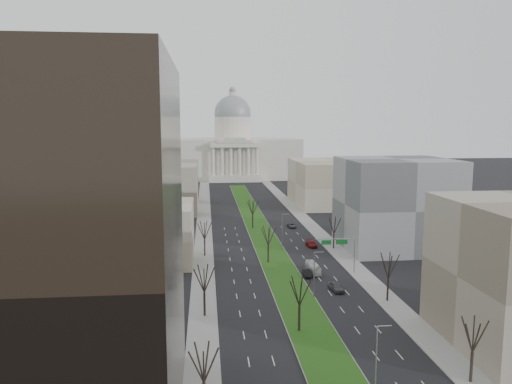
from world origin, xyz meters
TOP-DOWN VIEW (x-y plane):
  - ground at (0.00, 120.00)m, footprint 600.00×600.00m
  - median at (0.00, 118.99)m, footprint 8.00×222.03m
  - sidewalk_left at (-17.50, 95.00)m, footprint 5.00×330.00m
  - sidewalk_right at (17.50, 95.00)m, footprint 5.00×330.00m
  - capitol at (0.00, 269.59)m, footprint 80.00×46.00m
  - building_glass_tower at (-37.00, 18.00)m, footprint 34.00×30.00m
  - building_beige_left at (-33.00, 85.00)m, footprint 26.00×22.00m
  - building_grey_right at (34.00, 92.00)m, footprint 28.00×26.00m
  - building_far_left at (-35.00, 160.00)m, footprint 30.00×40.00m
  - building_far_right at (35.00, 165.00)m, footprint 30.00×40.00m
  - tree_left_near at (-17.20, 18.00)m, footprint 5.10×5.10m
  - tree_left_mid at (-17.20, 48.00)m, footprint 5.40×5.40m
  - tree_left_far at (-17.20, 88.00)m, footprint 5.28×5.28m
  - tree_right_near at (17.20, 22.00)m, footprint 5.16×5.16m
  - tree_right_mid at (17.20, 52.00)m, footprint 5.52×5.52m
  - tree_right_far at (17.20, 92.00)m, footprint 5.04×5.04m
  - tree_median_a at (-2.00, 40.00)m, footprint 5.40×5.40m
  - tree_median_b at (-2.00, 80.00)m, footprint 5.40×5.40m
  - tree_median_c at (-2.00, 120.00)m, footprint 5.40×5.40m
  - streetlamp_median_a at (3.76, 20.00)m, footprint 1.90×0.20m
  - streetlamp_median_b at (3.76, 55.00)m, footprint 1.90×0.20m
  - streetlamp_median_c at (3.76, 95.00)m, footprint 1.90×0.20m
  - mast_arm_signs at (13.49, 70.03)m, footprint 9.12×0.24m
  - car_grey_near at (9.04, 58.60)m, footprint 2.68×5.27m
  - car_black at (5.20, 68.73)m, footprint 1.76×4.72m
  - car_red at (11.67, 94.67)m, footprint 2.48×5.65m
  - car_grey_far at (10.65, 120.12)m, footprint 2.62×4.89m
  - box_van at (7.17, 71.55)m, footprint 2.16×7.77m

SIDE VIEW (x-z plane):
  - ground at x=0.00m, z-range 0.00..0.00m
  - sidewalk_left at x=-17.50m, z-range 0.00..0.15m
  - sidewalk_right at x=17.50m, z-range 0.00..0.15m
  - median at x=0.00m, z-range 0.00..0.20m
  - car_grey_far at x=10.65m, z-range 0.00..1.31m
  - car_black at x=5.20m, z-range 0.00..1.54m
  - car_red at x=11.67m, z-range 0.00..1.61m
  - car_grey_near at x=9.04m, z-range 0.00..1.72m
  - box_van at x=7.17m, z-range 0.00..2.14m
  - streetlamp_median_a at x=3.76m, z-range 0.23..9.39m
  - streetlamp_median_b at x=3.76m, z-range 0.23..9.39m
  - streetlamp_median_c at x=3.76m, z-range 0.23..9.39m
  - mast_arm_signs at x=13.49m, z-range 2.06..10.15m
  - tree_right_far at x=17.20m, z-range 1.99..11.07m
  - tree_left_near at x=-17.20m, z-range 2.02..11.20m
  - tree_right_near at x=17.20m, z-range 2.04..11.33m
  - tree_left_far at x=-17.20m, z-range 2.09..11.59m
  - tree_left_mid at x=-17.20m, z-range 2.14..11.86m
  - tree_median_a at x=-2.00m, z-range 2.14..11.86m
  - tree_median_b at x=-2.00m, z-range 2.14..11.86m
  - tree_median_c at x=-2.00m, z-range 2.14..11.86m
  - building_beige_left at x=-33.00m, z-range 0.00..14.00m
  - tree_right_mid at x=17.20m, z-range 2.19..12.12m
  - building_far_left at x=-35.00m, z-range 0.00..18.00m
  - building_far_right at x=35.00m, z-range 0.00..18.00m
  - building_grey_right at x=34.00m, z-range 0.00..24.00m
  - capitol at x=0.00m, z-range -11.19..43.81m
  - building_glass_tower at x=-37.00m, z-range 0.00..40.00m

